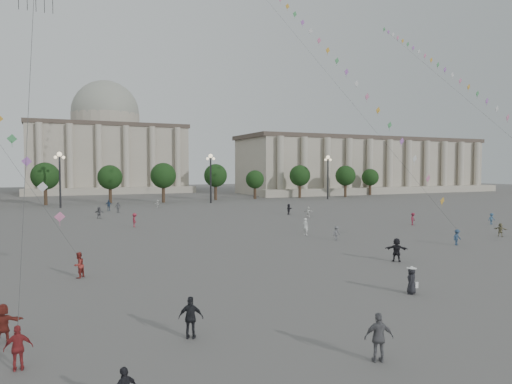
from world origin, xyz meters
name	(u,v)px	position (x,y,z in m)	size (l,w,h in m)	color
ground	(340,287)	(0.00, 0.00, 0.00)	(360.00, 360.00, 0.00)	#524F4D
hall_east	(366,165)	(75.00, 93.89, 8.43)	(84.00, 26.22, 17.20)	#A9A18E
hall_central	(107,147)	(0.00, 129.22, 14.23)	(48.30, 34.30, 35.50)	#A9A18E
tree_row	(134,178)	(0.00, 78.00, 5.39)	(137.12, 5.12, 8.00)	#3B2B1D
lamp_post_mid_west	(60,169)	(-15.00, 70.00, 7.35)	(2.00, 0.90, 10.65)	#262628
lamp_post_mid_east	(211,169)	(15.00, 70.00, 7.35)	(2.00, 0.90, 10.65)	#262628
lamp_post_far_east	(328,169)	(45.00, 70.00, 7.35)	(2.00, 0.90, 10.65)	#262628
person_crowd_0	(109,205)	(-7.29, 60.79, 0.96)	(1.12, 0.47, 1.92)	navy
person_crowd_3	(397,250)	(8.72, 4.71, 0.96)	(1.78, 0.57, 1.92)	black
person_crowd_4	(158,204)	(1.87, 62.69, 0.77)	(1.42, 0.45, 1.53)	silver
person_crowd_6	(336,233)	(10.60, 15.94, 0.74)	(0.96, 0.55, 1.48)	slate
person_crowd_7	(308,212)	(19.43, 36.48, 0.83)	(1.53, 0.49, 1.65)	white
person_crowd_8	(413,219)	(27.14, 22.39, 0.83)	(1.07, 0.61, 1.65)	maroon
person_crowd_9	(289,209)	(18.77, 41.51, 0.87)	(1.61, 0.51, 1.73)	black
person_crowd_12	(99,213)	(-10.08, 48.13, 0.86)	(1.60, 0.51, 1.73)	slate
person_crowd_13	(305,227)	(9.48, 20.42, 0.97)	(0.71, 0.47, 1.95)	white
person_crowd_14	(492,219)	(37.31, 18.58, 0.76)	(0.99, 0.57, 1.53)	#37587B
person_crowd_16	(118,208)	(-6.34, 55.78, 0.89)	(1.05, 0.44, 1.79)	slate
person_crowd_17	(135,220)	(-6.95, 35.41, 0.91)	(1.17, 0.68, 1.82)	#9B2A3C
person_crowd_19	(500,230)	(28.67, 10.65, 0.75)	(1.40, 0.44, 1.50)	gray
tourist_0	(18,348)	(-17.93, -5.04, 0.85)	(1.00, 0.42, 1.71)	maroon
tourist_1	(191,318)	(-11.15, -4.59, 0.94)	(1.10, 0.46, 1.88)	black
tourist_2	(3,323)	(-18.71, -1.74, 0.86)	(1.60, 0.51, 1.72)	maroon
tourist_3	(379,337)	(-5.17, -10.00, 0.97)	(1.14, 0.47, 1.94)	slate
kite_flyer_0	(79,265)	(-15.04, 9.44, 0.89)	(0.87, 0.67, 1.78)	maroon
kite_flyer_1	(457,237)	(19.59, 8.42, 0.78)	(1.01, 0.58, 1.56)	navy
hat_person	(412,280)	(2.97, -3.09, 0.87)	(0.95, 0.93, 1.69)	black
kite_train_mid	(291,16)	(15.03, 34.05, 29.11)	(9.31, 48.32, 71.02)	#3F3F3F
kite_train_east	(456,82)	(36.26, 23.99, 19.83)	(14.27, 47.67, 60.98)	#3F3F3F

